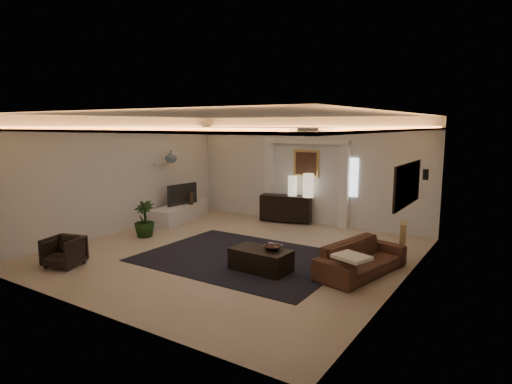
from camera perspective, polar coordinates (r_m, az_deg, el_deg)
The scene contains 33 objects.
floor at distance 9.29m, azimuth -3.07°, elevation -8.02°, with size 7.00×7.00×0.00m, color tan.
ceiling at distance 8.89m, azimuth -3.23°, elevation 10.16°, with size 7.00×7.00×0.00m, color white.
wall_back at distance 11.97m, azimuth 6.74°, elevation 2.84°, with size 7.00×7.00×0.00m, color silver.
wall_front at distance 6.52m, azimuth -21.52°, elevation -2.83°, with size 7.00×7.00×0.00m, color silver.
wall_left at distance 11.37m, azimuth -17.59°, elevation 2.17°, with size 7.00×7.00×0.00m, color silver.
wall_right at distance 7.50m, azimuth 19.06°, elevation -1.21°, with size 7.00×7.00×0.00m, color silver.
cove_soffit at distance 8.89m, azimuth -3.21°, elevation 8.36°, with size 7.00×7.00×0.04m, color silver.
daylight_slit at distance 11.43m, azimuth 12.77°, elevation 1.90°, with size 0.25×0.03×1.00m, color white.
area_rug at distance 8.91m, azimuth -1.72°, elevation -8.71°, with size 4.00×3.00×0.01m, color black.
pilaster_left at distance 12.47m, azimuth 1.75°, elevation 1.52°, with size 0.22×0.20×2.20m, color silver.
pilaster_right at distance 11.46m, azimuth 11.65°, elevation 0.69°, with size 0.22×0.20×2.20m, color silver.
alcove_header at distance 11.82m, azimuth 6.59°, elevation 6.66°, with size 2.52×0.20×0.12m, color silver.
painting_frame at distance 11.92m, azimuth 6.69°, elevation 3.79°, with size 0.74×0.04×0.74m, color tan.
painting_canvas at distance 11.90m, azimuth 6.64°, elevation 3.78°, with size 0.62×0.02×0.62m, color #4C2D1E.
art_panel_frame at distance 7.76m, azimuth 19.47°, elevation 0.96°, with size 0.04×1.64×0.74m, color black.
art_panel_gold at distance 7.77m, azimuth 19.29°, elevation 0.98°, with size 0.02×1.50×0.62m, color tan.
wall_sconce at distance 9.63m, azimuth 21.59°, elevation 2.18°, with size 0.12×0.12×0.22m, color black.
wall_niche at distance 12.25m, azimuth -12.42°, elevation 3.77°, with size 0.10×0.55×0.04m, color silver.
console at distance 12.05m, azimuth 3.99°, elevation -2.12°, with size 1.42×0.44×0.71m, color black.
lamp_left at distance 11.92m, azimuth 4.87°, elevation 1.11°, with size 0.25×0.25×0.55m, color beige.
lamp_right at distance 11.71m, azimuth 6.95°, elevation 0.93°, with size 0.29×0.29×0.64m, color beige.
media_ledge at distance 12.55m, azimuth -9.91°, elevation -2.61°, with size 0.61×2.43×0.46m, color silver.
tv at distance 12.43m, azimuth -10.06°, elevation -0.27°, with size 0.14×1.04×0.60m, color black.
figurine at distance 12.34m, azimuth -8.61°, elevation -0.81°, with size 0.13×0.13×0.35m, color #3D2E1E.
ginger_jar at distance 12.08m, azimuth -11.23°, elevation 4.65°, with size 0.33×0.33×0.34m, color slate.
plant at distance 10.78m, azimuth -14.61°, elevation -3.51°, with size 0.49×0.49×0.88m, color black.
sofa at distance 8.18m, azimuth 13.82°, elevation -8.50°, with size 0.78×2.00×0.58m, color #562C1F.
throw_blanket at distance 7.32m, azimuth 12.59°, elevation -8.42°, with size 0.55×0.45×0.06m, color silver.
throw_pillow at distance 9.21m, azimuth 18.94°, elevation -5.11°, with size 0.12×0.40×0.40m, color #9D8A52.
coffee_table at distance 8.12m, azimuth 0.64°, elevation -9.02°, with size 1.11×0.60×0.41m, color black.
bowl at distance 8.03m, azimuth 2.17°, elevation -7.41°, with size 0.33×0.33×0.08m, color #321B13.
magazine at distance 8.26m, azimuth 2.32°, elevation -7.12°, with size 0.29×0.21×0.03m, color white.
armchair at distance 9.11m, azimuth -24.15°, elevation -7.24°, with size 0.62×0.64×0.58m, color black.
Camera 1 is at (5.22, -7.19, 2.71)m, focal length 30.14 mm.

